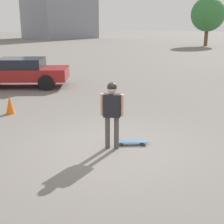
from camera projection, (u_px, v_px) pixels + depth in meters
The scene contains 6 objects.
ground_plane at pixel (112, 148), 7.50m from camera, with size 220.00×220.00×0.00m, color slate.
person at pixel (112, 108), 7.23m from camera, with size 0.41×0.44×1.61m.
skateboard at pixel (132, 142), 7.71m from camera, with size 0.71×0.62×0.08m.
car_parked_near at pixel (20, 71), 14.71m from camera, with size 4.69×4.35×1.34m.
tree_distant at pixel (208, 14), 41.34m from camera, with size 4.47×4.47×6.36m.
traffic_cone at pixel (10, 105), 10.32m from camera, with size 0.29×0.29×0.60m.
Camera 1 is at (4.60, 5.25, 2.88)m, focal length 50.00 mm.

